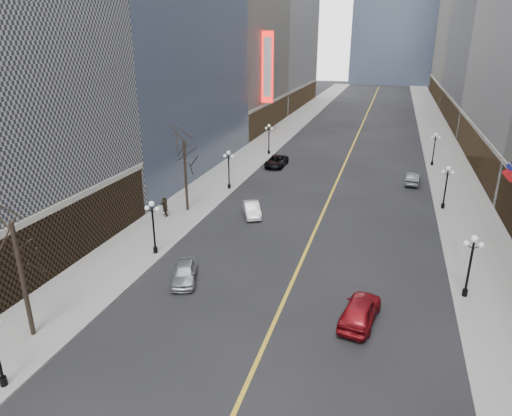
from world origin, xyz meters
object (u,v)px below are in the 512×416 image
Objects in this scene: car_nb_far at (276,161)px; car_sb_far at (413,178)px; car_nb_mid at (252,209)px; streetlamp_east_2 at (446,183)px; car_sb_mid at (360,310)px; car_nb_near at (184,272)px; streetlamp_west_3 at (269,136)px; streetlamp_west_2 at (229,166)px; streetlamp_east_3 at (434,146)px; streetlamp_west_1 at (153,222)px; streetlamp_east_1 at (471,260)px.

car_nb_far reaches higher than car_sb_far.
car_nb_far reaches higher than car_nb_mid.
car_nb_far is at bearing 150.72° from streetlamp_east_2.
car_nb_near is at bearing 1.78° from car_sb_mid.
streetlamp_west_2 is at bearing -90.00° from streetlamp_west_3.
streetlamp_east_3 is 41.56m from car_sb_mid.
car_nb_mid is at bearing 64.70° from streetlamp_west_1.
streetlamp_west_2 is 21.89m from car_nb_near.
car_sb_mid is (-6.70, -4.97, -2.06)m from streetlamp_east_1.
streetlamp_east_2 is at bearing 113.79° from car_sb_far.
streetlamp_east_1 reaches higher than car_nb_mid.
streetlamp_west_2 is (0.00, 18.00, 0.00)m from streetlamp_west_1.
streetlamp_east_1 is at bearing -10.35° from car_nb_near.
streetlamp_east_3 is 0.85× the size of car_nb_far.
streetlamp_west_1 and streetlamp_west_3 have the same top height.
streetlamp_west_3 is at bearing 180.00° from streetlamp_east_3.
streetlamp_west_2 is (-23.60, -18.00, 0.00)m from streetlamp_east_3.
streetlamp_east_1 is 1.00× the size of streetlamp_east_2.
streetlamp_east_3 is (0.00, 36.00, 0.00)m from streetlamp_east_1.
streetlamp_west_1 is 1.09× the size of car_nb_mid.
streetlamp_west_3 is 1.09× the size of car_nb_near.
streetlamp_east_3 is at bearing 56.75° from streetlamp_west_1.
streetlamp_east_1 is 1.00× the size of streetlamp_west_3.
streetlamp_east_2 is 29.68m from streetlamp_west_1.
car_sb_mid is (-6.70, -40.97, -2.06)m from streetlamp_east_3.
streetlamp_west_2 reaches higher than car_sb_mid.
car_sb_mid is 1.12× the size of car_sb_far.
streetlamp_east_1 is at bearing 101.49° from car_sb_far.
streetlamp_east_2 reaches higher than car_nb_far.
car_sb_mid is at bearing -106.26° from streetlamp_east_2.
streetlamp_east_2 is 9.16m from car_sb_far.
streetlamp_west_1 is at bearing -142.67° from streetlamp_east_2.
car_sb_far reaches higher than car_nb_near.
streetlamp_west_3 is 44.37m from car_sb_mid.
car_nb_near is (-19.41, -3.37, -2.20)m from streetlamp_east_1.
streetlamp_west_1 is (-23.60, -18.00, 0.00)m from streetlamp_east_2.
streetlamp_east_2 is at bearing -28.38° from car_nb_far.
streetlamp_east_3 is 1.00× the size of streetlamp_west_1.
streetlamp_east_3 reaches higher than car_sb_far.
streetlamp_east_1 is 21.52m from car_nb_mid.
streetlamp_east_1 is at bearing -90.00° from streetlamp_east_2.
car_nb_mid is at bearing -82.35° from car_nb_far.
streetlamp_west_2 reaches higher than car_nb_mid.
streetlamp_east_3 is 21.85m from car_nb_far.
streetlamp_east_3 is 10.19m from car_sb_far.
streetlamp_west_1 is 1.03× the size of car_sb_far.
car_sb_mid is at bearing -67.58° from streetlamp_west_3.
car_sb_far is (15.75, 15.77, 0.04)m from car_nb_mid.
streetlamp_east_1 is at bearing -37.33° from streetlamp_west_2.
car_nb_mid is (5.05, 10.67, -2.22)m from streetlamp_west_1.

